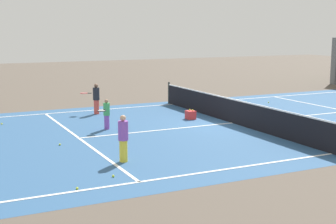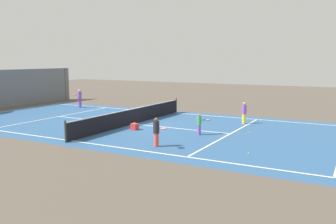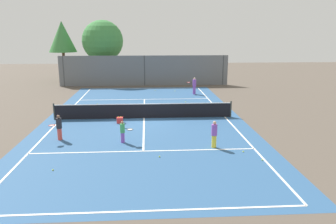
# 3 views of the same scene
# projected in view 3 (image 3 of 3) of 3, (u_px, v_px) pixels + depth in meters

# --- Properties ---
(ground_plane) EXTENTS (80.00, 80.00, 0.00)m
(ground_plane) POSITION_uv_depth(u_px,v_px,m) (144.00, 118.00, 22.49)
(ground_plane) COLOR brown
(court_surface) EXTENTS (13.00, 25.00, 0.01)m
(court_surface) POSITION_uv_depth(u_px,v_px,m) (144.00, 118.00, 22.49)
(court_surface) COLOR #2D5684
(court_surface) RESTS_ON ground_plane
(tennis_net) EXTENTS (11.90, 0.10, 1.10)m
(tennis_net) POSITION_uv_depth(u_px,v_px,m) (144.00, 111.00, 22.37)
(tennis_net) COLOR #333833
(tennis_net) RESTS_ON ground_plane
(perimeter_fence) EXTENTS (18.00, 0.12, 3.20)m
(perimeter_fence) POSITION_uv_depth(u_px,v_px,m) (145.00, 71.00, 35.70)
(perimeter_fence) COLOR slate
(perimeter_fence) RESTS_ON ground_plane
(tree_0) EXTENTS (3.13, 3.13, 6.85)m
(tree_0) POSITION_uv_depth(u_px,v_px,m) (62.00, 37.00, 38.17)
(tree_0) COLOR brown
(tree_0) RESTS_ON ground_plane
(tree_1) EXTENTS (4.58, 4.58, 6.94)m
(tree_1) POSITION_uv_depth(u_px,v_px,m) (103.00, 41.00, 37.56)
(tree_1) COLOR brown
(tree_1) RESTS_ON ground_plane
(player_0) EXTENTS (0.89, 0.65, 1.55)m
(player_0) POSITION_uv_depth(u_px,v_px,m) (194.00, 86.00, 30.91)
(player_0) COLOR purple
(player_0) RESTS_ON ground_plane
(player_1) EXTENTS (0.29, 0.29, 1.37)m
(player_1) POSITION_uv_depth(u_px,v_px,m) (214.00, 134.00, 16.66)
(player_1) COLOR yellow
(player_1) RESTS_ON ground_plane
(player_2) EXTENTS (0.61, 0.86, 1.37)m
(player_2) POSITION_uv_depth(u_px,v_px,m) (59.00, 127.00, 17.83)
(player_2) COLOR #E54C3F
(player_2) RESTS_ON ground_plane
(player_3) EXTENTS (0.76, 0.69, 1.16)m
(player_3) POSITION_uv_depth(u_px,v_px,m) (123.00, 131.00, 17.42)
(player_3) COLOR purple
(player_3) RESTS_ON ground_plane
(ball_crate) EXTENTS (0.38, 0.36, 0.43)m
(ball_crate) POSITION_uv_depth(u_px,v_px,m) (120.00, 120.00, 21.27)
(ball_crate) COLOR red
(ball_crate) RESTS_ON ground_plane
(tennis_ball_0) EXTENTS (0.07, 0.07, 0.07)m
(tennis_ball_0) POSITION_uv_depth(u_px,v_px,m) (175.00, 91.00, 32.58)
(tennis_ball_0) COLOR #CCE533
(tennis_ball_0) RESTS_ON ground_plane
(tennis_ball_1) EXTENTS (0.07, 0.07, 0.07)m
(tennis_ball_1) POSITION_uv_depth(u_px,v_px,m) (88.00, 107.00, 25.82)
(tennis_ball_1) COLOR #CCE533
(tennis_ball_1) RESTS_ON ground_plane
(tennis_ball_2) EXTENTS (0.07, 0.07, 0.07)m
(tennis_ball_2) POSITION_uv_depth(u_px,v_px,m) (104.00, 115.00, 23.25)
(tennis_ball_2) COLOR #CCE533
(tennis_ball_2) RESTS_ON ground_plane
(tennis_ball_3) EXTENTS (0.07, 0.07, 0.07)m
(tennis_ball_3) POSITION_uv_depth(u_px,v_px,m) (97.00, 104.00, 26.82)
(tennis_ball_3) COLOR #CCE533
(tennis_ball_3) RESTS_ON ground_plane
(tennis_ball_4) EXTENTS (0.07, 0.07, 0.07)m
(tennis_ball_4) POSITION_uv_depth(u_px,v_px,m) (53.00, 170.00, 14.00)
(tennis_ball_4) COLOR #CCE533
(tennis_ball_4) RESTS_ON ground_plane
(tennis_ball_5) EXTENTS (0.07, 0.07, 0.07)m
(tennis_ball_5) POSITION_uv_depth(u_px,v_px,m) (243.00, 152.00, 16.15)
(tennis_ball_5) COLOR #CCE533
(tennis_ball_5) RESTS_ON ground_plane
(tennis_ball_6) EXTENTS (0.07, 0.07, 0.07)m
(tennis_ball_6) POSITION_uv_depth(u_px,v_px,m) (262.00, 160.00, 15.10)
(tennis_ball_6) COLOR #CCE533
(tennis_ball_6) RESTS_ON ground_plane
(tennis_ball_7) EXTENTS (0.07, 0.07, 0.07)m
(tennis_ball_7) POSITION_uv_depth(u_px,v_px,m) (160.00, 157.00, 15.49)
(tennis_ball_7) COLOR #CCE533
(tennis_ball_7) RESTS_ON ground_plane
(tennis_ball_8) EXTENTS (0.07, 0.07, 0.07)m
(tennis_ball_8) POSITION_uv_depth(u_px,v_px,m) (186.00, 102.00, 27.55)
(tennis_ball_8) COLOR #CCE533
(tennis_ball_8) RESTS_ON ground_plane
(tennis_ball_9) EXTENTS (0.07, 0.07, 0.07)m
(tennis_ball_9) POSITION_uv_depth(u_px,v_px,m) (155.00, 90.00, 32.93)
(tennis_ball_9) COLOR #CCE533
(tennis_ball_9) RESTS_ON ground_plane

